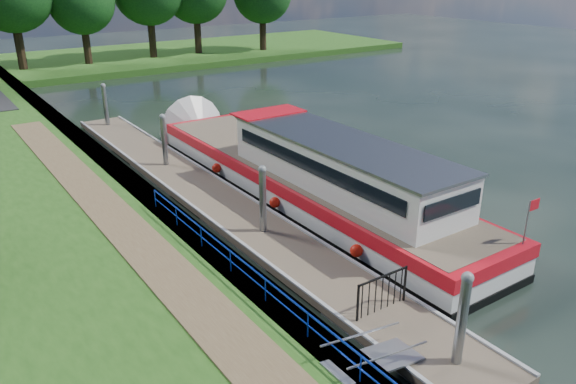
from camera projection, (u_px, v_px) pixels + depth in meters
ground at (439, 364)px, 14.47m from camera, size 160.00×160.00×0.00m
bank_edge at (134, 191)px, 24.44m from camera, size 1.10×90.00×0.78m
far_bank at (143, 57)px, 60.35m from camera, size 60.00×18.00×0.60m
footpath at (155, 259)px, 17.97m from camera, size 1.60×40.00×0.05m
blue_fence at (285, 301)px, 14.83m from camera, size 0.04×18.04×0.72m
pontoon at (208, 197)px, 24.33m from camera, size 2.50×30.00×0.56m
mooring_piles at (207, 174)px, 23.91m from camera, size 0.30×27.30×3.55m
gangway at (374, 360)px, 13.65m from camera, size 2.58×1.00×0.92m
gate_panel at (382, 288)px, 15.72m from camera, size 1.85×0.05×1.15m
barge at (297, 172)px, 24.65m from camera, size 4.36×21.15×4.78m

